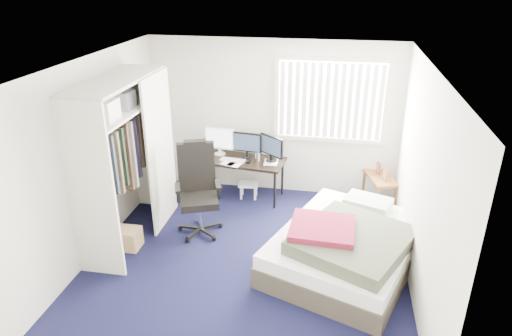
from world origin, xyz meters
The scene contains 10 objects.
ground centered at (0.00, 0.00, 0.00)m, with size 4.20×4.20×0.00m, color black.
room_shell centered at (0.00, 0.00, 1.51)m, with size 4.20×4.20×4.20m.
window_assembly centered at (0.90, 2.04, 1.60)m, with size 1.72×0.09×1.32m.
closet centered at (-1.67, 0.27, 1.35)m, with size 0.64×1.84×2.22m.
desk centered at (-0.42, 1.76, 0.70)m, with size 1.40×0.76×1.11m.
office_chair centered at (-0.82, 0.60, 0.50)m, with size 0.79×0.79×1.31m.
footstool centered at (-0.32, 1.70, 0.20)m, with size 0.33×0.27×0.25m.
nightstand centered at (1.75, 1.85, 0.43)m, with size 0.55×0.78×0.67m.
bed centered at (1.25, 0.09, 0.29)m, with size 2.19×2.49×0.68m.
pine_box centered at (-1.65, -0.03, 0.14)m, with size 0.37×0.28×0.28m, color #A68D53.
Camera 1 is at (1.01, -4.84, 3.47)m, focal length 32.00 mm.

